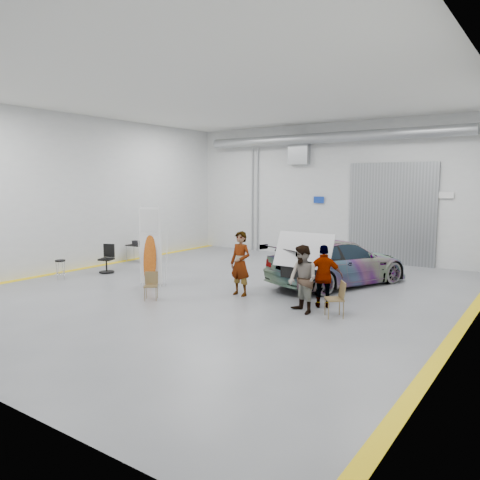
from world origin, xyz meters
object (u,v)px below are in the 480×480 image
Objects in this scene: person_a at (240,263)px; folding_chair_near at (151,291)px; sedan_car at (338,262)px; person_b at (303,279)px; person_c at (324,276)px; shop_stool at (61,270)px; work_table at (139,245)px; office_chair at (108,260)px; folding_chair_far at (334,306)px; surfboard_display at (148,253)px.

person_a is 2.43× the size of folding_chair_near.
person_b is at bearing 121.04° from sedan_car.
person_a is at bearing -26.44° from person_c.
work_table reaches higher than shop_stool.
sedan_car is 2.67× the size of person_a.
office_chair is at bearing -156.63° from person_b.
person_c is 4.98m from folding_chair_near.
office_chair is (-6.13, 0.07, -0.51)m from person_a.
person_c is 1.88× the size of folding_chair_far.
person_c reaches higher than folding_chair_near.
office_chair is at bearing -29.26° from person_c.
sedan_car is at bearing 30.33° from shop_stool.
sedan_car is 1.89× the size of surfboard_display.
sedan_car is 3.90m from folding_chair_far.
sedan_car reaches higher than office_chair.
person_b is 0.65× the size of surfboard_display.
person_b is 8.92m from shop_stool.
person_b is at bearing -25.56° from office_chair.
folding_chair_near is (-4.49, -2.07, -0.61)m from person_c.
shop_stool is (-3.25, -1.06, -0.77)m from surfboard_display.
sedan_car is at bearing 164.36° from folding_chair_far.
person_b is at bearing -16.98° from surfboard_display.
shop_stool is at bearing -179.32° from surfboard_display.
folding_chair_near is 0.87× the size of folding_chair_far.
office_chair reaches higher than shop_stool.
sedan_car is at bearing 15.67° from folding_chair_near.
surfboard_display is (-5.00, -3.76, 0.36)m from sedan_car.
shop_stool is (-9.68, -1.22, 0.07)m from folding_chair_far.
work_table is at bearing -143.78° from folding_chair_far.
sedan_car is at bearing -0.11° from office_chair.
person_c reaches higher than sedan_car.
folding_chair_near is at bearing 75.69° from sedan_car.
folding_chair_far is at bearing -22.85° from folding_chair_near.
work_table is (-9.48, 3.17, -0.19)m from person_b.
folding_chair_near is at bearing -45.51° from office_chair.
sedan_car is at bearing 64.60° from person_a.
sedan_car is 3.77m from person_b.
person_b is at bearing 44.37° from person_c.
shop_stool is at bearing -119.35° from office_chair.
person_b reaches higher than person_c.
folding_chair_far is (0.85, 0.12, -0.61)m from person_b.
office_chair is at bearing 42.64° from sedan_car.
surfboard_display reaches higher than person_c.
person_b is (2.42, -0.66, -0.08)m from person_a.
sedan_car reaches higher than work_table.
folding_chair_near is 0.68× the size of work_table.
person_b is 0.85m from person_c.
folding_chair_near is 4.74m from office_chair.
surfboard_display is 2.00m from folding_chair_near.
surfboard_display is 3.50m from shop_stool.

